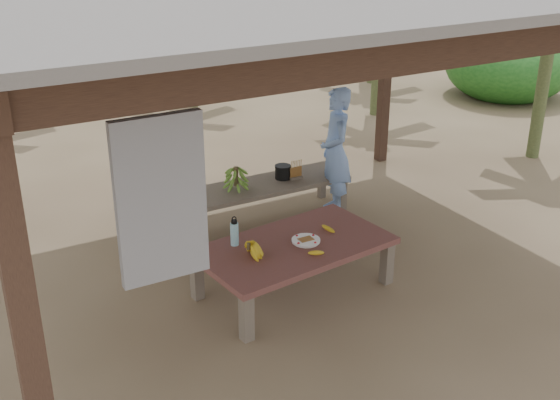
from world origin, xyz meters
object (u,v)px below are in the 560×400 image
ripe_banana_bunch (249,249)px  bench (257,190)px  cooking_pot (283,172)px  woman (335,152)px  work_table (294,250)px  water_flask (234,233)px  plate (306,241)px

ripe_banana_bunch → bench: bearing=60.0°
bench → cooking_pot: cooking_pot is taller
woman → work_table: bearing=-25.8°
bench → woman: 1.01m
water_flask → woman: bearing=30.6°
ripe_banana_bunch → plate: bearing=-0.6°
cooking_pot → plate: bearing=-112.5°
work_table → ripe_banana_bunch: (-0.49, -0.03, 0.14)m
bench → plate: bearing=-101.1°
work_table → woman: woman is taller
bench → plate: 1.63m
cooking_pot → woman: bearing=-25.1°
ripe_banana_bunch → water_flask: size_ratio=0.85×
work_table → water_flask: size_ratio=6.52×
cooking_pot → bench: bearing=-174.3°
plate → woman: size_ratio=0.18×
bench → water_flask: 1.62m
plate → water_flask: size_ratio=0.93×
water_flask → woman: 2.14m
work_table → water_flask: 0.59m
ripe_banana_bunch → woman: size_ratio=0.16×
plate → cooking_pot: cooking_pot is taller
woman → cooking_pot: bearing=-95.9°
bench → ripe_banana_bunch: (-0.92, -1.59, 0.18)m
work_table → bench: 1.62m
plate → cooking_pot: bearing=67.5°
plate → water_flask: bearing=154.7°
ripe_banana_bunch → cooking_pot: size_ratio=1.36×
water_flask → ripe_banana_bunch: bearing=-88.7°
plate → water_flask: (-0.61, 0.29, 0.10)m
plate → woman: (1.23, 1.37, 0.25)m
plate → cooking_pot: size_ratio=1.48×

